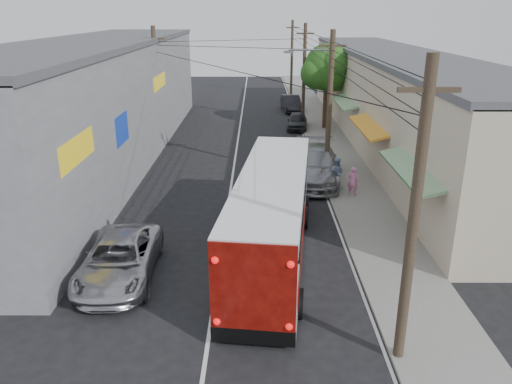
# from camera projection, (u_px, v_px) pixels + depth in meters

# --- Properties ---
(ground) EXTENTS (120.00, 120.00, 0.00)m
(ground) POSITION_uv_depth(u_px,v_px,m) (212.00, 316.00, 15.38)
(ground) COLOR black
(ground) RESTS_ON ground
(sidewalk) EXTENTS (3.00, 80.00, 0.12)m
(sidewalk) POSITION_uv_depth(u_px,v_px,m) (331.00, 147.00, 34.15)
(sidewalk) COLOR slate
(sidewalk) RESTS_ON ground
(building_right) EXTENTS (7.09, 40.00, 6.25)m
(building_right) POSITION_uv_depth(u_px,v_px,m) (394.00, 97.00, 34.97)
(building_right) COLOR beige
(building_right) RESTS_ON ground
(building_left) EXTENTS (7.20, 36.00, 7.25)m
(building_left) POSITION_uv_depth(u_px,v_px,m) (99.00, 100.00, 31.06)
(building_left) COLOR gray
(building_left) RESTS_ON ground
(utility_poles) EXTENTS (11.80, 45.28, 8.00)m
(utility_poles) POSITION_uv_depth(u_px,v_px,m) (283.00, 87.00, 33.07)
(utility_poles) COLOR #473828
(utility_poles) RESTS_ON ground
(street_tree) EXTENTS (4.40, 4.00, 6.60)m
(street_tree) POSITION_uv_depth(u_px,v_px,m) (328.00, 69.00, 38.23)
(street_tree) COLOR #3F2B19
(street_tree) RESTS_ON ground
(coach_bus) EXTENTS (3.71, 11.63, 3.30)m
(coach_bus) POSITION_uv_depth(u_px,v_px,m) (272.00, 214.00, 18.64)
(coach_bus) COLOR white
(coach_bus) RESTS_ON ground
(jeepney) EXTENTS (2.60, 5.32, 1.46)m
(jeepney) POSITION_uv_depth(u_px,v_px,m) (120.00, 259.00, 17.33)
(jeepney) COLOR #B5B4BB
(jeepney) RESTS_ON ground
(parked_suv) EXTENTS (3.21, 6.60, 1.85)m
(parked_suv) POSITION_uv_depth(u_px,v_px,m) (314.00, 165.00, 27.28)
(parked_suv) COLOR gray
(parked_suv) RESTS_ON ground
(parked_car_mid) EXTENTS (1.90, 3.92, 1.29)m
(parked_car_mid) POSITION_uv_depth(u_px,v_px,m) (297.00, 121.00, 39.59)
(parked_car_mid) COLOR #232428
(parked_car_mid) RESTS_ON ground
(parked_car_far) EXTENTS (1.90, 4.50, 1.45)m
(parked_car_far) POSITION_uv_depth(u_px,v_px,m) (291.00, 103.00, 46.70)
(parked_car_far) COLOR black
(parked_car_far) RESTS_ON ground
(pedestrian_near) EXTENTS (0.63, 0.53, 1.48)m
(pedestrian_near) POSITION_uv_depth(u_px,v_px,m) (353.00, 181.00, 24.87)
(pedestrian_near) COLOR pink
(pedestrian_near) RESTS_ON sidewalk
(pedestrian_far) EXTENTS (0.97, 0.86, 1.67)m
(pedestrian_far) POSITION_uv_depth(u_px,v_px,m) (336.00, 173.00, 25.80)
(pedestrian_far) COLOR #8196BB
(pedestrian_far) RESTS_ON sidewalk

